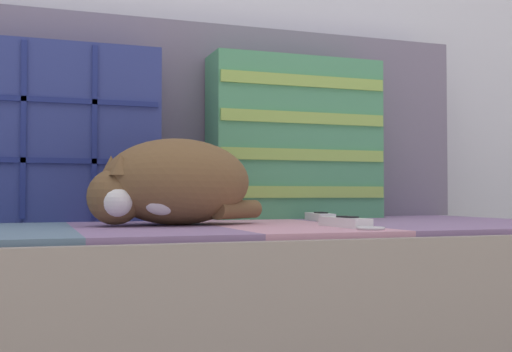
% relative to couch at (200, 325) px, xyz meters
% --- Properties ---
extents(couch, '(1.72, 0.88, 0.42)m').
position_rel_couch_xyz_m(couch, '(0.00, 0.00, 0.00)').
color(couch, gray).
rests_on(couch, ground_plane).
extents(sofa_backrest, '(1.68, 0.14, 0.52)m').
position_rel_couch_xyz_m(sofa_backrest, '(-0.00, 0.37, 0.47)').
color(sofa_backrest, slate).
rests_on(sofa_backrest, couch).
extents(throw_pillow_quilted, '(0.46, 0.14, 0.41)m').
position_rel_couch_xyz_m(throw_pillow_quilted, '(-0.28, 0.22, 0.42)').
color(throw_pillow_quilted, navy).
rests_on(throw_pillow_quilted, couch).
extents(throw_pillow_striped, '(0.46, 0.14, 0.42)m').
position_rel_couch_xyz_m(throw_pillow_striped, '(0.31, 0.22, 0.42)').
color(throw_pillow_striped, '#4C9366').
rests_on(throw_pillow_striped, couch).
extents(sleeping_cat, '(0.37, 0.25, 0.17)m').
position_rel_couch_xyz_m(sleeping_cat, '(-0.08, -0.06, 0.30)').
color(sleeping_cat, brown).
rests_on(sleeping_cat, couch).
extents(game_remote_near, '(0.05, 0.20, 0.02)m').
position_rel_couch_xyz_m(game_remote_near, '(0.22, -0.25, 0.22)').
color(game_remote_near, white).
rests_on(game_remote_near, couch).
extents(game_remote_far, '(0.08, 0.21, 0.02)m').
position_rel_couch_xyz_m(game_remote_far, '(0.30, 0.03, 0.22)').
color(game_remote_far, white).
rests_on(game_remote_far, couch).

